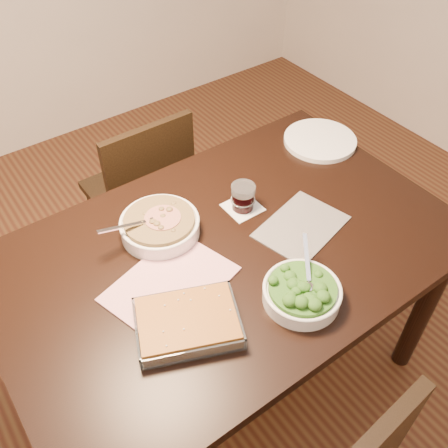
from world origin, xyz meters
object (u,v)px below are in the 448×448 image
at_px(stew_bowl, 160,225).
at_px(broccoli_bowl, 302,292).
at_px(table, 229,268).
at_px(baking_dish, 188,323).
at_px(chair_far, 143,189).
at_px(dinner_plate, 320,140).
at_px(wine_tumbler, 243,196).

relative_size(stew_bowl, broccoli_bowl, 1.23).
distance_m(table, baking_dish, 0.33).
xyz_separation_m(stew_bowl, chair_far, (0.20, 0.53, -0.32)).
height_order(broccoli_bowl, dinner_plate, broccoli_bowl).
bearing_deg(table, broccoli_bowl, -80.79).
bearing_deg(chair_far, dinner_plate, 138.53).
bearing_deg(wine_tumbler, stew_bowl, 168.31).
bearing_deg(stew_bowl, table, -51.56).
distance_m(table, chair_far, 0.74).
relative_size(wine_tumbler, dinner_plate, 0.32).
height_order(table, chair_far, chair_far).
bearing_deg(baking_dish, wine_tumbler, 58.67).
relative_size(table, broccoli_bowl, 6.27).
height_order(stew_bowl, chair_far, stew_bowl).
bearing_deg(table, dinner_plate, 21.57).
xyz_separation_m(broccoli_bowl, wine_tumbler, (0.10, 0.39, 0.02)).
bearing_deg(wine_tumbler, baking_dish, -144.31).
relative_size(baking_dish, chair_far, 0.39).
bearing_deg(chair_far, baking_dish, 69.61).
bearing_deg(baking_dish, table, 56.19).
height_order(table, wine_tumbler, wine_tumbler).
height_order(wine_tumbler, dinner_plate, wine_tumbler).
bearing_deg(dinner_plate, broccoli_bowl, -137.52).
xyz_separation_m(table, chair_far, (0.06, 0.71, -0.19)).
distance_m(baking_dish, dinner_plate, 0.95).
bearing_deg(wine_tumbler, dinner_plate, 14.69).
bearing_deg(chair_far, wine_tumbler, 97.12).
bearing_deg(table, wine_tumbler, 39.92).
bearing_deg(broccoli_bowl, chair_far, 88.95).
height_order(wine_tumbler, chair_far, wine_tumbler).
relative_size(broccoli_bowl, wine_tumbler, 2.52).
bearing_deg(broccoli_bowl, dinner_plate, 42.48).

